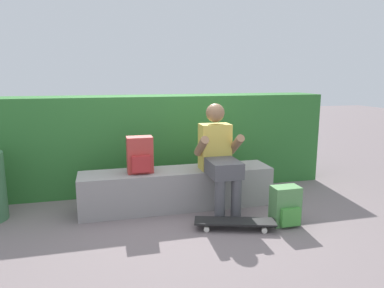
{
  "coord_description": "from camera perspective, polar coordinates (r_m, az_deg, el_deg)",
  "views": [
    {
      "loc": [
        -0.83,
        -3.61,
        1.5
      ],
      "look_at": [
        0.21,
        0.37,
        0.71
      ],
      "focal_mm": 33.51,
      "sensor_mm": 36.0,
      "label": 1
    }
  ],
  "objects": [
    {
      "name": "ground_plane",
      "position": [
        4.0,
        -1.54,
        -11.2
      ],
      "size": [
        24.0,
        24.0,
        0.0
      ],
      "primitive_type": "plane",
      "color": "slate"
    },
    {
      "name": "backpack_on_bench",
      "position": [
        3.97,
        -8.29,
        -1.8
      ],
      "size": [
        0.28,
        0.23,
        0.4
      ],
      "color": "#B23833",
      "rests_on": "bench_main"
    },
    {
      "name": "backpack_on_ground",
      "position": [
        3.81,
        14.66,
        -9.57
      ],
      "size": [
        0.28,
        0.23,
        0.4
      ],
      "color": "#51894C",
      "rests_on": "ground"
    },
    {
      "name": "bench_main",
      "position": [
        4.16,
        -2.34,
        -7.08
      ],
      "size": [
        2.19,
        0.45,
        0.45
      ],
      "color": "gray",
      "rests_on": "ground"
    },
    {
      "name": "person_skater",
      "position": [
        3.96,
        4.29,
        -1.68
      ],
      "size": [
        0.49,
        0.62,
        1.2
      ],
      "color": "gold",
      "rests_on": "ground"
    },
    {
      "name": "skateboard_near_person",
      "position": [
        3.65,
        6.84,
        -12.21
      ],
      "size": [
        0.82,
        0.43,
        0.09
      ],
      "color": "black",
      "rests_on": "ground"
    },
    {
      "name": "hedge_row",
      "position": [
        4.88,
        -4.08,
        0.44
      ],
      "size": [
        4.3,
        0.59,
        1.24
      ],
      "color": "#2E6D2E",
      "rests_on": "ground"
    }
  ]
}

